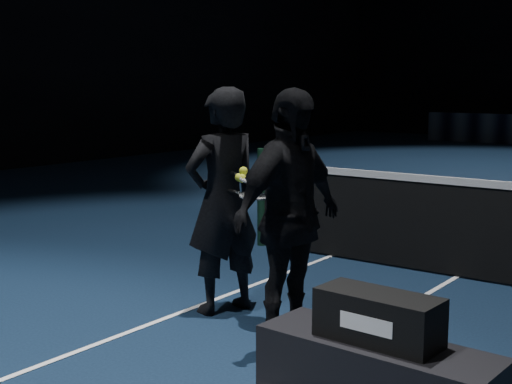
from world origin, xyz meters
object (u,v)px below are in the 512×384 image
(tennis_balls, at_px, (241,176))
(racket_bag, at_px, (379,317))
(racket_upper, at_px, (256,181))
(player_a, at_px, (223,201))
(player_b, at_px, (289,217))
(player_bench, at_px, (377,376))
(racket_lower, at_px, (256,196))

(tennis_balls, bearing_deg, racket_bag, -27.18)
(racket_upper, bearing_deg, racket_bag, -15.46)
(player_a, xyz_separation_m, player_b, (0.81, -0.26, 0.00))
(player_bench, bearing_deg, player_a, 157.02)
(player_bench, relative_size, racket_upper, 2.01)
(player_bench, relative_size, tennis_balls, 11.41)
(player_b, bearing_deg, player_bench, -115.81)
(player_bench, xyz_separation_m, racket_upper, (-1.43, 0.80, 0.90))
(player_bench, distance_m, racket_bag, 0.34)
(player_bench, bearing_deg, racket_bag, 0.00)
(player_b, bearing_deg, player_a, 78.07)
(racket_bag, distance_m, racket_lower, 1.64)
(tennis_balls, bearing_deg, player_a, 163.36)
(player_bench, relative_size, racket_bag, 2.00)
(racket_bag, height_order, player_b, player_b)
(tennis_balls, bearing_deg, racket_upper, -4.19)
(racket_bag, distance_m, tennis_balls, 1.86)
(racket_lower, bearing_deg, tennis_balls, 178.53)
(player_a, distance_m, tennis_balls, 0.34)
(player_a, height_order, player_b, same)
(racket_lower, distance_m, tennis_balls, 0.24)
(player_b, bearing_deg, racket_bag, -115.81)
(racket_lower, bearing_deg, player_a, 180.00)
(player_bench, distance_m, tennis_balls, 2.00)
(racket_bag, bearing_deg, player_bench, 0.00)
(player_b, xyz_separation_m, racket_lower, (-0.38, 0.12, 0.10))
(racket_lower, bearing_deg, player_bench, -10.39)
(racket_upper, xyz_separation_m, tennis_balls, (-0.15, 0.01, 0.02))
(player_b, xyz_separation_m, tennis_balls, (-0.57, 0.19, 0.23))
(player_bench, bearing_deg, racket_upper, 153.66)
(player_bench, bearing_deg, racket_lower, 154.73)
(racket_lower, height_order, tennis_balls, tennis_balls)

